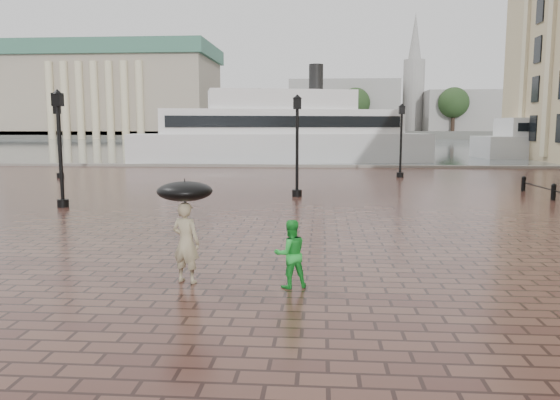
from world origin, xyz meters
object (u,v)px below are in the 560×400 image
street_lamps (213,142)px  adult_pedestrian (186,242)px  ferry_near (281,133)px  child_pedestrian (290,254)px

street_lamps → adult_pedestrian: (2.91, -17.42, -1.51)m
street_lamps → ferry_near: (1.99, 20.55, 0.26)m
child_pedestrian → ferry_near: bearing=-106.3°
street_lamps → adult_pedestrian: size_ratio=13.08×
adult_pedestrian → ferry_near: (-0.91, 37.97, 1.76)m
child_pedestrian → adult_pedestrian: bearing=-26.1°
street_lamps → child_pedestrian: bearing=-74.1°
street_lamps → child_pedestrian: (5.02, -17.61, -1.66)m
street_lamps → ferry_near: 20.65m
adult_pedestrian → child_pedestrian: bearing=-166.5°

